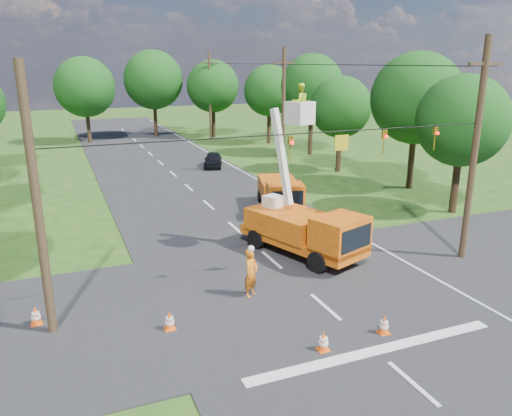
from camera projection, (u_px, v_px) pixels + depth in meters
name	position (u px, v px, depth m)	size (l,w,h in m)	color
ground	(189.00, 188.00, 36.50)	(140.00, 140.00, 0.00)	#1F4514
road_main	(189.00, 188.00, 36.50)	(12.00, 100.00, 0.06)	black
road_cross	(301.00, 287.00, 20.50)	(56.00, 10.00, 0.07)	black
stop_bar	(376.00, 352.00, 15.88)	(9.00, 0.45, 0.02)	silver
edge_line	(259.00, 181.00, 38.52)	(0.12, 90.00, 0.02)	silver
bucket_truck	(305.00, 222.00, 23.40)	(4.33, 6.73, 7.98)	orange
second_truck	(280.00, 193.00, 30.69)	(3.56, 6.04, 2.13)	orange
ground_worker	(251.00, 273.00, 19.40)	(0.72, 0.47, 1.98)	orange
distant_car	(213.00, 160.00, 43.63)	(1.51, 3.75, 1.28)	black
traffic_cone_0	(323.00, 341.00, 15.84)	(0.38, 0.38, 0.71)	#FF570D
traffic_cone_1	(384.00, 324.00, 16.84)	(0.38, 0.38, 0.71)	#FF570D
traffic_cone_2	(271.00, 226.00, 26.90)	(0.38, 0.38, 0.71)	#FF570D
traffic_cone_3	(274.00, 207.00, 30.45)	(0.38, 0.38, 0.71)	#FF570D
traffic_cone_4	(170.00, 321.00, 17.09)	(0.38, 0.38, 0.71)	#FF570D
traffic_cone_5	(36.00, 316.00, 17.42)	(0.38, 0.38, 0.71)	#FF570D
traffic_cone_6	(274.00, 191.00, 34.10)	(0.38, 0.38, 0.71)	#FF570D
pole_right_near	(475.00, 150.00, 22.13)	(1.80, 0.30, 10.00)	#4C3823
pole_right_mid	(283.00, 111.00, 39.91)	(1.80, 0.30, 10.00)	#4C3823
pole_right_far	(210.00, 96.00, 57.68)	(1.80, 0.30, 10.00)	#4C3823
pole_left	(37.00, 206.00, 15.80)	(0.30, 0.30, 9.00)	#4C3823
signal_span	(355.00, 141.00, 19.64)	(18.00, 0.29, 1.07)	black
tree_right_a	(463.00, 121.00, 29.14)	(5.40, 5.40, 8.28)	#382616
tree_right_b	(417.00, 98.00, 34.77)	(6.40, 6.40, 9.65)	#382616
tree_right_c	(341.00, 107.00, 40.66)	(5.00, 5.00, 7.83)	#382616
tree_right_d	(312.00, 86.00, 47.96)	(6.00, 6.00, 9.70)	#382616
tree_right_e	(269.00, 91.00, 54.96)	(5.60, 5.60, 8.63)	#382616
tree_far_a	(85.00, 87.00, 55.17)	(6.60, 6.60, 9.50)	#382616
tree_far_b	(153.00, 80.00, 59.66)	(7.00, 7.00, 10.32)	#382616
tree_far_c	(213.00, 86.00, 59.55)	(6.20, 6.20, 9.18)	#382616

